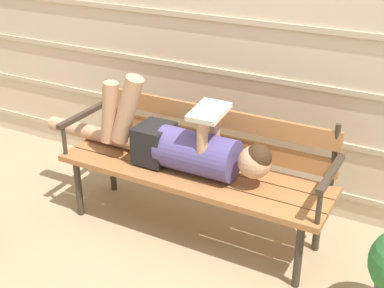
{
  "coord_description": "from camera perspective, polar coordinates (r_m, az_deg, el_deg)",
  "views": [
    {
      "loc": [
        1.32,
        -2.38,
        1.95
      ],
      "look_at": [
        0.0,
        0.06,
        0.62
      ],
      "focal_mm": 48.86,
      "sensor_mm": 36.0,
      "label": 1
    }
  ],
  "objects": [
    {
      "name": "ground_plane",
      "position": [
        3.35,
        -0.48,
        -9.91
      ],
      "size": [
        12.0,
        12.0,
        0.0
      ],
      "primitive_type": "plane",
      "color": "tan"
    },
    {
      "name": "house_siding",
      "position": [
        3.43,
        5.21,
        13.36
      ],
      "size": [
        4.9,
        0.08,
        2.45
      ],
      "color": "beige",
      "rests_on": "ground"
    },
    {
      "name": "park_bench",
      "position": [
        3.2,
        0.6,
        -1.85
      ],
      "size": [
        1.7,
        0.5,
        0.82
      ],
      "color": "#9E6638",
      "rests_on": "ground"
    },
    {
      "name": "reclining_person",
      "position": [
        3.13,
        -1.57,
        0.01
      ],
      "size": [
        1.64,
        0.26,
        0.57
      ],
      "color": "#514784"
    }
  ]
}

